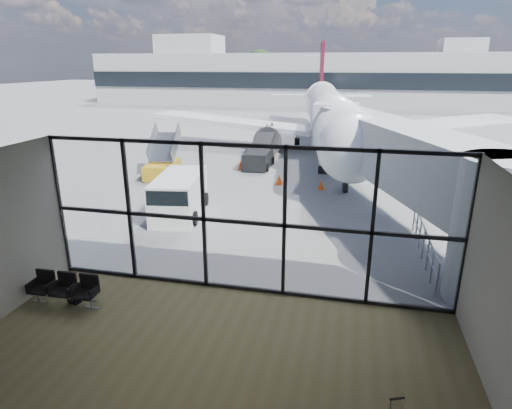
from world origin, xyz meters
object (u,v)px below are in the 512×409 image
at_px(airliner, 330,114).
at_px(service_van, 179,195).
at_px(backpack, 74,296).
at_px(mobile_stairs, 163,167).
at_px(seating_row, 65,287).
at_px(belt_loader, 259,157).

distance_m(airliner, service_van, 19.17).
distance_m(backpack, mobile_stairs, 14.47).
bearing_deg(seating_row, belt_loader, 82.99).
relative_size(airliner, mobile_stairs, 9.40).
height_order(service_van, belt_loader, belt_loader).
bearing_deg(airliner, mobile_stairs, -134.96).
height_order(seating_row, airliner, airliner).
xyz_separation_m(seating_row, airliner, (5.83, 25.99, 2.18)).
relative_size(seating_row, service_van, 0.46).
xyz_separation_m(backpack, airliner, (5.61, 25.98, 2.45)).
bearing_deg(belt_loader, airliner, 62.67).
distance_m(airliner, mobile_stairs, 15.23).
bearing_deg(mobile_stairs, seating_row, -85.70).
bearing_deg(mobile_stairs, service_van, -68.98).
bearing_deg(airliner, seating_row, -110.09).
distance_m(backpack, service_van, 7.74).
height_order(backpack, service_van, service_van).
distance_m(service_van, belt_loader, 10.13).
distance_m(belt_loader, mobile_stairs, 6.35).
bearing_deg(mobile_stairs, airliner, 43.32).
height_order(seating_row, mobile_stairs, mobile_stairs).
bearing_deg(seating_row, service_van, 86.44).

